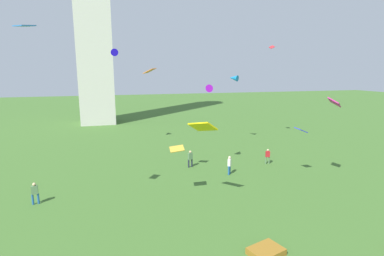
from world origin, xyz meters
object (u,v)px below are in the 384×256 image
(kite_flying_0, at_px, (334,102))
(kite_flying_4, at_px, (211,87))
(kite_flying_2, at_px, (177,149))
(kite_flying_8, at_px, (272,47))
(kite_flying_3, at_px, (301,130))
(kite_flying_7, at_px, (150,71))
(kite_flying_9, at_px, (114,52))
(kite_flying_6, at_px, (203,127))
(kite_flying_5, at_px, (233,78))
(person_0, at_px, (35,192))
(person_1, at_px, (268,156))
(kite_bundle_0, at_px, (266,251))
(person_2, at_px, (229,164))
(person_3, at_px, (190,158))
(kite_flying_1, at_px, (24,26))

(kite_flying_0, height_order, kite_flying_4, kite_flying_4)
(kite_flying_2, relative_size, kite_flying_8, 1.17)
(kite_flying_3, relative_size, kite_flying_4, 0.85)
(kite_flying_0, distance_m, kite_flying_7, 15.15)
(kite_flying_9, bearing_deg, kite_flying_6, 105.72)
(kite_flying_5, xyz_separation_m, kite_flying_6, (-9.65, -16.87, -2.83))
(kite_flying_8, xyz_separation_m, kite_flying_9, (-20.19, 1.60, -0.90))
(kite_flying_0, distance_m, kite_flying_5, 15.79)
(kite_flying_9, bearing_deg, person_0, 67.43)
(person_1, relative_size, kite_flying_7, 1.48)
(person_1, distance_m, kite_flying_4, 9.57)
(kite_flying_2, bearing_deg, kite_flying_7, 125.35)
(kite_flying_0, xyz_separation_m, kite_flying_3, (-1.45, 2.07, -2.62))
(kite_flying_0, relative_size, kite_flying_3, 1.46)
(kite_flying_4, xyz_separation_m, kite_flying_6, (-3.35, -7.81, -2.19))
(kite_flying_6, bearing_deg, kite_flying_0, -117.32)
(kite_flying_0, xyz_separation_m, kite_flying_6, (-11.72, -1.31, -1.19))
(person_0, xyz_separation_m, kite_flying_0, (23.22, -2.61, 6.13))
(kite_flying_0, relative_size, kite_flying_9, 1.24)
(kite_flying_3, height_order, kite_flying_8, kite_flying_8)
(kite_flying_4, bearing_deg, kite_bundle_0, 121.40)
(person_0, bearing_deg, kite_flying_3, 171.64)
(kite_flying_3, height_order, kite_flying_6, kite_flying_6)
(kite_flying_5, relative_size, kite_bundle_0, 0.80)
(person_0, relative_size, person_1, 1.03)
(person_0, bearing_deg, person_2, -179.79)
(kite_flying_4, height_order, kite_flying_7, kite_flying_7)
(kite_flying_4, xyz_separation_m, kite_flying_9, (-8.33, 11.09, 3.75))
(kite_flying_0, relative_size, kite_bundle_0, 0.94)
(person_2, xyz_separation_m, kite_flying_4, (-1.25, 1.87, 7.06))
(person_3, bearing_deg, kite_flying_6, 63.11)
(kite_flying_4, height_order, kite_bundle_0, kite_flying_4)
(kite_flying_1, xyz_separation_m, kite_flying_9, (5.25, 18.83, -0.17))
(kite_flying_2, xyz_separation_m, kite_flying_7, (-1.50, 2.63, 5.69))
(kite_flying_0, xyz_separation_m, kite_flying_2, (-13.04, 0.80, -3.16))
(kite_flying_4, height_order, kite_flying_9, kite_flying_9)
(person_3, distance_m, kite_flying_7, 10.59)
(person_0, relative_size, kite_flying_3, 1.47)
(person_3, bearing_deg, person_1, 155.01)
(person_3, relative_size, kite_flying_6, 0.89)
(kite_flying_1, height_order, kite_flying_6, kite_flying_1)
(kite_flying_6, height_order, kite_flying_8, kite_flying_8)
(kite_flying_2, bearing_deg, person_0, 175.49)
(person_0, distance_m, kite_flying_0, 24.15)
(person_0, height_order, person_1, person_0)
(kite_flying_0, xyz_separation_m, kite_bundle_0, (-10.16, -7.45, -6.88))
(kite_flying_0, bearing_deg, kite_flying_6, -33.22)
(kite_flying_7, relative_size, kite_flying_8, 1.17)
(person_3, xyz_separation_m, kite_flying_1, (-11.87, -8.93, 11.00))
(kite_flying_2, bearing_deg, kite_flying_1, -161.52)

